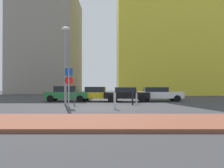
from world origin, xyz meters
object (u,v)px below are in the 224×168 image
object	(u,v)px
parked_car_green	(66,93)
traffic_bollard_mid	(136,99)
street_lamp	(65,58)
traffic_bollard_far	(132,99)
parked_car_black	(126,94)
traffic_bollard_near	(114,101)
parked_car_yellow	(98,94)
parking_sign_post	(68,82)
parked_car_white	(158,94)
parking_meter	(74,94)

from	to	relation	value
parked_car_green	traffic_bollard_mid	world-z (taller)	parked_car_green
street_lamp	traffic_bollard_far	xyz separation A→B (m)	(5.47, -0.31, -3.28)
parked_car_black	street_lamp	distance (m)	7.05
traffic_bollard_mid	traffic_bollard_far	xyz separation A→B (m)	(-0.37, -0.46, 0.04)
parked_car_green	traffic_bollard_near	size ratio (longest dim) A/B	3.83
parked_car_yellow	parked_car_green	bearing A→B (deg)	-174.82
parked_car_black	traffic_bollard_near	size ratio (longest dim) A/B	4.07
parked_car_yellow	parking_sign_post	size ratio (longest dim) A/B	1.58
parked_car_green	traffic_bollard_far	xyz separation A→B (m)	(6.17, -4.20, -0.27)
parked_car_black	parking_sign_post	bearing A→B (deg)	-129.80
parked_car_black	parked_car_white	bearing A→B (deg)	8.70
traffic_bollard_near	parking_sign_post	bearing A→B (deg)	155.35
parking_sign_post	traffic_bollard_far	distance (m)	5.22
parked_car_green	parking_meter	bearing A→B (deg)	-71.09
street_lamp	parked_car_yellow	bearing A→B (deg)	59.56
parked_car_green	parking_sign_post	world-z (taller)	parking_sign_post
parked_car_green	parking_sign_post	xyz separation A→B (m)	(1.35, -5.74, 1.02)
parked_car_white	traffic_bollard_near	world-z (taller)	parked_car_white
parking_meter	traffic_bollard_mid	size ratio (longest dim) A/B	1.37
parked_car_black	traffic_bollard_mid	world-z (taller)	parked_car_black
parked_car_yellow	traffic_bollard_mid	bearing A→B (deg)	-50.02
parking_sign_post	traffic_bollard_near	world-z (taller)	parking_sign_post
parked_car_black	traffic_bollard_far	world-z (taller)	parked_car_black
street_lamp	traffic_bollard_far	bearing A→B (deg)	-3.25
parked_car_yellow	street_lamp	bearing A→B (deg)	-120.44
street_lamp	traffic_bollard_near	size ratio (longest dim) A/B	5.85
traffic_bollard_near	parked_car_black	bearing A→B (deg)	80.18
parked_car_green	parked_car_yellow	size ratio (longest dim) A/B	0.92
parked_car_yellow	street_lamp	xyz separation A→B (m)	(-2.46, -4.18, 3.06)
parked_car_yellow	traffic_bollard_mid	size ratio (longest dim) A/B	4.69
parking_meter	traffic_bollard_far	bearing A→B (deg)	1.71
parking_meter	traffic_bollard_near	world-z (taller)	parking_meter
parking_meter	traffic_bollard_mid	world-z (taller)	parking_meter
parking_meter	traffic_bollard_far	size ratio (longest dim) A/B	1.27
parked_car_black	parking_meter	xyz separation A→B (m)	(-4.42, -4.08, 0.13)
parked_car_green	traffic_bollard_far	world-z (taller)	parked_car_green
parked_car_yellow	street_lamp	size ratio (longest dim) A/B	0.71
parking_sign_post	street_lamp	bearing A→B (deg)	109.16
parked_car_yellow	parking_sign_post	xyz separation A→B (m)	(-1.81, -6.03, 1.06)
parked_car_black	parked_car_white	world-z (taller)	parked_car_white
street_lamp	traffic_bollard_mid	bearing A→B (deg)	1.44
street_lamp	traffic_bollard_far	size ratio (longest dim) A/B	6.16
parked_car_white	parked_car_green	bearing A→B (deg)	-178.50
parking_sign_post	parked_car_yellow	bearing A→B (deg)	73.27
parked_car_black	traffic_bollard_mid	distance (m)	3.55
parked_car_green	traffic_bollard_mid	size ratio (longest dim) A/B	4.33
parked_car_yellow	parking_sign_post	distance (m)	6.39
parked_car_yellow	parked_car_white	size ratio (longest dim) A/B	1.03
parked_car_green	traffic_bollard_near	world-z (taller)	parked_car_green
parked_car_white	parking_sign_post	size ratio (longest dim) A/B	1.54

